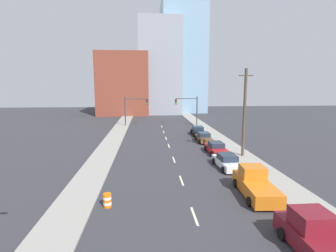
{
  "coord_description": "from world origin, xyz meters",
  "views": [
    {
      "loc": [
        -2.93,
        -1.49,
        8.21
      ],
      "look_at": [
        0.18,
        36.96,
        2.2
      ],
      "focal_mm": 28.0,
      "sensor_mm": 36.0,
      "label": 1
    }
  ],
  "objects_px": {
    "traffic_signal_left": "(132,107)",
    "utility_pole_right_mid": "(244,112)",
    "sedan_brown": "(204,138)",
    "sedan_white": "(227,162)",
    "traffic_barrel": "(107,200)",
    "sedan_black": "(198,131)",
    "pickup_truck_maroon": "(320,242)",
    "pickup_truck_orange": "(255,184)",
    "traffic_signal_right": "(190,107)",
    "sedan_red": "(216,148)"
  },
  "relations": [
    {
      "from": "sedan_red",
      "to": "sedan_brown",
      "type": "relative_size",
      "value": 1.07
    },
    {
      "from": "traffic_signal_right",
      "to": "traffic_signal_left",
      "type": "bearing_deg",
      "value": 180.0
    },
    {
      "from": "utility_pole_right_mid",
      "to": "sedan_black",
      "type": "xyz_separation_m",
      "value": [
        -2.58,
        13.62,
        -4.49
      ]
    },
    {
      "from": "sedan_brown",
      "to": "sedan_white",
      "type": "bearing_deg",
      "value": -92.17
    },
    {
      "from": "utility_pole_right_mid",
      "to": "sedan_red",
      "type": "bearing_deg",
      "value": 147.5
    },
    {
      "from": "traffic_signal_right",
      "to": "pickup_truck_orange",
      "type": "distance_m",
      "value": 34.98
    },
    {
      "from": "utility_pole_right_mid",
      "to": "sedan_white",
      "type": "height_order",
      "value": "utility_pole_right_mid"
    },
    {
      "from": "utility_pole_right_mid",
      "to": "pickup_truck_orange",
      "type": "distance_m",
      "value": 11.71
    },
    {
      "from": "pickup_truck_maroon",
      "to": "sedan_red",
      "type": "bearing_deg",
      "value": 89.65
    },
    {
      "from": "pickup_truck_maroon",
      "to": "utility_pole_right_mid",
      "type": "bearing_deg",
      "value": 81.06
    },
    {
      "from": "pickup_truck_orange",
      "to": "sedan_brown",
      "type": "distance_m",
      "value": 18.85
    },
    {
      "from": "sedan_white",
      "to": "traffic_barrel",
      "type": "bearing_deg",
      "value": -147.25
    },
    {
      "from": "sedan_red",
      "to": "pickup_truck_orange",
      "type": "bearing_deg",
      "value": -93.11
    },
    {
      "from": "traffic_signal_right",
      "to": "sedan_brown",
      "type": "relative_size",
      "value": 1.35
    },
    {
      "from": "sedan_brown",
      "to": "sedan_red",
      "type": "bearing_deg",
      "value": -90.33
    },
    {
      "from": "traffic_signal_left",
      "to": "sedan_red",
      "type": "relative_size",
      "value": 1.26
    },
    {
      "from": "traffic_signal_right",
      "to": "pickup_truck_maroon",
      "type": "relative_size",
      "value": 1.06
    },
    {
      "from": "traffic_barrel",
      "to": "sedan_black",
      "type": "xyz_separation_m",
      "value": [
        11.18,
        25.25,
        0.2
      ]
    },
    {
      "from": "traffic_signal_right",
      "to": "sedan_black",
      "type": "bearing_deg",
      "value": -92.58
    },
    {
      "from": "sedan_brown",
      "to": "traffic_signal_left",
      "type": "bearing_deg",
      "value": 124.42
    },
    {
      "from": "utility_pole_right_mid",
      "to": "sedan_brown",
      "type": "bearing_deg",
      "value": 108.09
    },
    {
      "from": "sedan_black",
      "to": "traffic_signal_right",
      "type": "bearing_deg",
      "value": 88.55
    },
    {
      "from": "traffic_signal_left",
      "to": "utility_pole_right_mid",
      "type": "relative_size",
      "value": 0.59
    },
    {
      "from": "traffic_signal_right",
      "to": "sedan_red",
      "type": "height_order",
      "value": "traffic_signal_right"
    },
    {
      "from": "utility_pole_right_mid",
      "to": "pickup_truck_maroon",
      "type": "xyz_separation_m",
      "value": [
        -2.86,
        -17.85,
        -4.33
      ]
    },
    {
      "from": "traffic_signal_left",
      "to": "sedan_red",
      "type": "distance_m",
      "value": 25.54
    },
    {
      "from": "sedan_black",
      "to": "utility_pole_right_mid",
      "type": "bearing_deg",
      "value": -78.13
    },
    {
      "from": "sedan_red",
      "to": "sedan_brown",
      "type": "bearing_deg",
      "value": 88.49
    },
    {
      "from": "sedan_brown",
      "to": "sedan_black",
      "type": "height_order",
      "value": "sedan_black"
    },
    {
      "from": "utility_pole_right_mid",
      "to": "sedan_brown",
      "type": "distance_m",
      "value": 9.9
    },
    {
      "from": "sedan_white",
      "to": "sedan_black",
      "type": "relative_size",
      "value": 1.03
    },
    {
      "from": "pickup_truck_maroon",
      "to": "sedan_brown",
      "type": "distance_m",
      "value": 26.22
    },
    {
      "from": "traffic_signal_left",
      "to": "pickup_truck_orange",
      "type": "height_order",
      "value": "traffic_signal_left"
    },
    {
      "from": "utility_pole_right_mid",
      "to": "sedan_brown",
      "type": "xyz_separation_m",
      "value": [
        -2.73,
        8.37,
        -4.53
      ]
    },
    {
      "from": "traffic_signal_left",
      "to": "traffic_barrel",
      "type": "height_order",
      "value": "traffic_signal_left"
    },
    {
      "from": "traffic_barrel",
      "to": "sedan_red",
      "type": "bearing_deg",
      "value": 50.3
    },
    {
      "from": "pickup_truck_maroon",
      "to": "sedan_red",
      "type": "xyz_separation_m",
      "value": [
        0.18,
        19.56,
        -0.18
      ]
    },
    {
      "from": "traffic_signal_left",
      "to": "sedan_black",
      "type": "height_order",
      "value": "traffic_signal_left"
    },
    {
      "from": "pickup_truck_maroon",
      "to": "traffic_barrel",
      "type": "bearing_deg",
      "value": 150.49
    },
    {
      "from": "pickup_truck_maroon",
      "to": "sedan_brown",
      "type": "bearing_deg",
      "value": 89.89
    },
    {
      "from": "sedan_brown",
      "to": "sedan_black",
      "type": "distance_m",
      "value": 5.25
    },
    {
      "from": "traffic_signal_left",
      "to": "sedan_brown",
      "type": "distance_m",
      "value": 19.84
    },
    {
      "from": "pickup_truck_maroon",
      "to": "sedan_red",
      "type": "relative_size",
      "value": 1.19
    },
    {
      "from": "traffic_barrel",
      "to": "pickup_truck_orange",
      "type": "distance_m",
      "value": 10.9
    },
    {
      "from": "pickup_truck_maroon",
      "to": "sedan_white",
      "type": "relative_size",
      "value": 1.19
    },
    {
      "from": "traffic_barrel",
      "to": "sedan_red",
      "type": "relative_size",
      "value": 0.2
    },
    {
      "from": "traffic_signal_right",
      "to": "sedan_white",
      "type": "relative_size",
      "value": 1.26
    },
    {
      "from": "traffic_signal_right",
      "to": "sedan_black",
      "type": "relative_size",
      "value": 1.29
    },
    {
      "from": "pickup_truck_orange",
      "to": "traffic_signal_right",
      "type": "bearing_deg",
      "value": 92.04
    },
    {
      "from": "utility_pole_right_mid",
      "to": "sedan_white",
      "type": "xyz_separation_m",
      "value": [
        -3.04,
        -3.87,
        -4.53
      ]
    }
  ]
}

